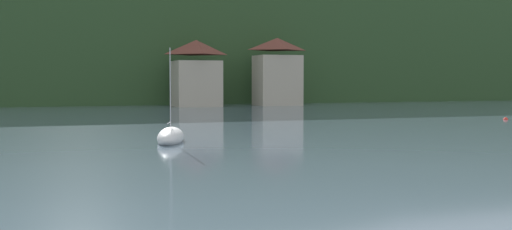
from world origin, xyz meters
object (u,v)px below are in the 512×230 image
object	(u,v)px
shore_building_westcentral	(277,73)
mooring_buoy_near	(506,120)
shore_building_west	(196,74)
sailboat_far_4	(171,137)

from	to	relation	value
shore_building_westcentral	mooring_buoy_near	bearing A→B (deg)	-75.62
shore_building_west	mooring_buoy_near	distance (m)	42.27
shore_building_west	shore_building_westcentral	xyz separation A→B (m)	(11.70, -0.36, 0.23)
shore_building_westcentral	sailboat_far_4	bearing A→B (deg)	-117.65
shore_building_westcentral	sailboat_far_4	world-z (taller)	shore_building_westcentral
shore_building_west	mooring_buoy_near	world-z (taller)	shore_building_west
shore_building_west	shore_building_westcentral	bearing A→B (deg)	-1.78
shore_building_west	sailboat_far_4	size ratio (longest dim) A/B	1.50
shore_building_west	shore_building_westcentral	size ratio (longest dim) A/B	0.95
sailboat_far_4	mooring_buoy_near	world-z (taller)	sailboat_far_4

